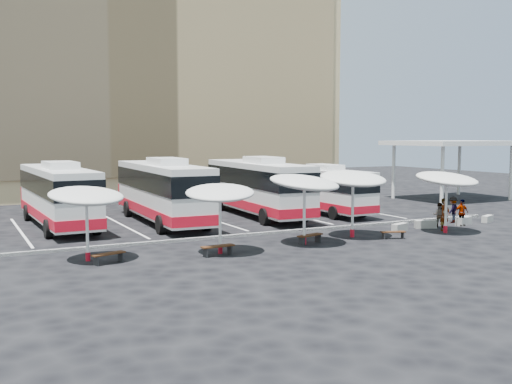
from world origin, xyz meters
name	(u,v)px	position (x,y,z in m)	size (l,w,h in m)	color
ground	(264,236)	(0.00, 0.00, 0.00)	(120.00, 120.00, 0.00)	black
sandstone_building	(118,67)	(0.00, 31.87, 12.63)	(42.00, 18.25, 29.60)	tan
service_canopy	(452,144)	(24.00, 10.00, 4.87)	(10.00, 8.00, 5.20)	silver
curb_divider	(260,234)	(0.00, 0.50, 0.07)	(34.00, 0.25, 0.15)	black
bay_lines	(209,219)	(0.00, 8.00, 0.01)	(24.15, 12.00, 0.01)	white
bus_0	(58,193)	(-9.68, 9.04, 2.08)	(3.27, 12.90, 4.07)	silver
bus_1	(162,189)	(-3.40, 7.71, 2.16)	(3.46, 13.44, 4.24)	silver
bus_2	(257,185)	(3.61, 7.97, 2.14)	(3.71, 13.38, 4.20)	silver
bus_3	(318,188)	(8.39, 7.57, 1.83)	(2.78, 11.32, 3.58)	silver
sunshade_0	(86,196)	(-10.16, -2.30, 2.93)	(4.02, 4.05, 3.45)	silver
sunshade_1	(220,193)	(-4.18, -3.43, 2.90)	(4.29, 4.31, 3.42)	silver
sunshade_2	(304,183)	(0.64, -3.19, 3.19)	(4.75, 4.78, 3.76)	silver
sunshade_3	(353,179)	(4.23, -2.44, 3.24)	(3.99, 4.04, 3.82)	silver
sunshade_4	(447,179)	(9.93, -3.68, 3.12)	(3.83, 3.87, 3.67)	silver
wood_bench_0	(108,256)	(-9.47, -3.31, 0.36)	(1.59, 0.88, 0.47)	#32190B
wood_bench_1	(218,248)	(-4.52, -3.91, 0.38)	(1.64, 0.56, 0.50)	#32190B
wood_bench_2	(310,237)	(1.02, -3.16, 0.37)	(1.64, 0.86, 0.49)	#32190B
wood_bench_3	(393,233)	(5.87, -3.93, 0.32)	(1.40, 0.79, 0.42)	#32190B
conc_bench_0	(400,227)	(7.97, -2.01, 0.23)	(1.21, 0.40, 0.45)	gray
conc_bench_1	(426,224)	(10.15, -1.81, 0.24)	(1.28, 0.43, 0.48)	gray
conc_bench_2	(464,221)	(13.23, -1.89, 0.25)	(1.33, 0.44, 0.50)	gray
conc_bench_3	(487,219)	(15.60, -1.65, 0.22)	(1.15, 0.38, 0.43)	gray
passenger_0	(445,215)	(10.45, -3.06, 0.96)	(0.70, 0.46, 1.92)	black
passenger_1	(439,215)	(11.04, -2.02, 0.77)	(0.75, 0.58, 1.53)	black
passenger_2	(462,213)	(12.80, -2.13, 0.83)	(0.97, 0.41, 1.66)	black
passenger_3	(453,210)	(13.33, -0.84, 0.85)	(1.09, 0.63, 1.69)	black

